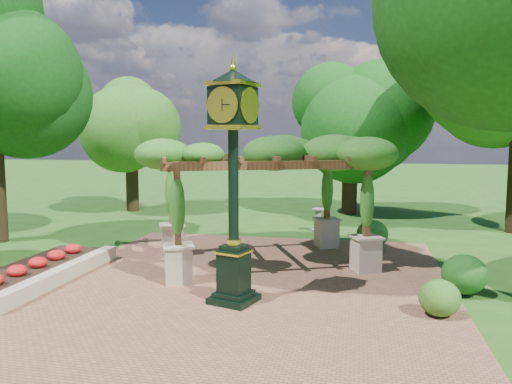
# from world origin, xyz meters

# --- Properties ---
(ground) EXTENTS (120.00, 120.00, 0.00)m
(ground) POSITION_xyz_m (0.00, 0.00, 0.00)
(ground) COLOR #1E4714
(ground) RESTS_ON ground
(brick_plaza) EXTENTS (10.00, 12.00, 0.04)m
(brick_plaza) POSITION_xyz_m (0.00, 1.00, 0.02)
(brick_plaza) COLOR brown
(brick_plaza) RESTS_ON ground
(border_wall) EXTENTS (0.35, 5.00, 0.40)m
(border_wall) POSITION_xyz_m (-4.60, 0.50, 0.20)
(border_wall) COLOR #C6B793
(border_wall) RESTS_ON ground
(flower_bed) EXTENTS (1.50, 5.00, 0.36)m
(flower_bed) POSITION_xyz_m (-5.50, 0.50, 0.18)
(flower_bed) COLOR red
(flower_bed) RESTS_ON ground
(pedestal_clock) EXTENTS (1.28, 1.28, 5.17)m
(pedestal_clock) POSITION_xyz_m (0.05, -0.19, 3.09)
(pedestal_clock) COLOR black
(pedestal_clock) RESTS_ON brick_plaza
(pergola) EXTENTS (6.85, 5.72, 3.69)m
(pergola) POSITION_xyz_m (0.02, 3.40, 3.03)
(pergola) COLOR tan
(pergola) RESTS_ON brick_plaza
(sundial) EXTENTS (0.64, 0.64, 0.89)m
(sundial) POSITION_xyz_m (1.19, 8.76, 0.39)
(sundial) COLOR gray
(sundial) RESTS_ON ground
(shrub_front) EXTENTS (0.98, 0.98, 0.75)m
(shrub_front) POSITION_xyz_m (4.38, -0.19, 0.42)
(shrub_front) COLOR #2D5F1B
(shrub_front) RESTS_ON brick_plaza
(shrub_mid) EXTENTS (1.24, 1.24, 0.93)m
(shrub_mid) POSITION_xyz_m (5.17, 1.45, 0.50)
(shrub_mid) COLOR #194714
(shrub_mid) RESTS_ON brick_plaza
(shrub_back) EXTENTS (1.13, 1.13, 0.93)m
(shrub_back) POSITION_xyz_m (3.19, 5.98, 0.50)
(shrub_back) COLOR #26621C
(shrub_back) RESTS_ON brick_plaza
(tree_west_far) EXTENTS (3.84, 3.84, 7.39)m
(tree_west_far) POSITION_xyz_m (-8.31, 12.30, 5.07)
(tree_west_far) COLOR #322313
(tree_west_far) RESTS_ON ground
(tree_north) EXTENTS (4.65, 4.65, 7.36)m
(tree_north) POSITION_xyz_m (2.30, 13.40, 5.06)
(tree_north) COLOR black
(tree_north) RESTS_ON ground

